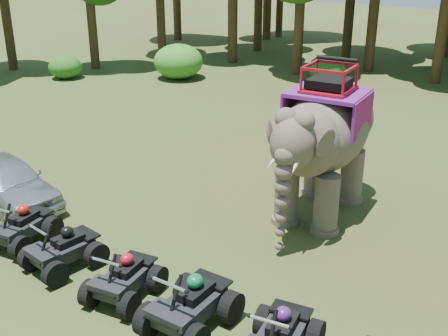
% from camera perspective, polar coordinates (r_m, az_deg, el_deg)
% --- Properties ---
extents(ground, '(110.00, 110.00, 0.00)m').
position_cam_1_polar(ground, '(13.41, -2.90, -9.16)').
color(ground, '#47381E').
rests_on(ground, ground).
extents(elephant, '(2.55, 5.09, 4.15)m').
position_cam_1_polar(elephant, '(14.97, 10.08, 2.74)').
color(elephant, brown).
rests_on(elephant, ground).
extents(parked_car, '(4.26, 2.30, 1.38)m').
position_cam_1_polar(parked_car, '(16.84, -21.20, -1.29)').
color(parked_car, '#B7BABE').
rests_on(parked_car, ground).
extents(atv_0, '(1.42, 1.81, 1.23)m').
position_cam_1_polar(atv_0, '(14.56, -20.00, -5.15)').
color(atv_0, black).
rests_on(atv_0, ground).
extents(atv_1, '(1.43, 1.82, 1.23)m').
position_cam_1_polar(atv_1, '(13.25, -16.07, -7.44)').
color(atv_1, black).
rests_on(atv_1, ground).
extents(atv_2, '(1.39, 1.77, 1.20)m').
position_cam_1_polar(atv_2, '(11.95, -10.16, -10.45)').
color(atv_2, black).
rests_on(atv_2, ground).
extents(atv_3, '(1.35, 1.84, 1.37)m').
position_cam_1_polar(atv_3, '(10.93, -3.46, -13.04)').
color(atv_3, black).
rests_on(atv_3, ground).
extents(atv_4, '(1.49, 1.87, 1.26)m').
position_cam_1_polar(atv_4, '(10.26, 5.68, -16.16)').
color(atv_4, black).
rests_on(atv_4, ground).
extents(tree_26, '(5.14, 5.14, 7.34)m').
position_cam_1_polar(tree_26, '(34.38, -21.41, 15.30)').
color(tree_26, '#195114').
rests_on(tree_26, ground).
extents(tree_27, '(4.91, 4.91, 7.01)m').
position_cam_1_polar(tree_27, '(33.35, -13.41, 15.73)').
color(tree_27, '#195114').
rests_on(tree_27, ground).
extents(tree_30, '(5.42, 5.42, 7.75)m').
position_cam_1_polar(tree_30, '(31.32, 7.75, 16.39)').
color(tree_30, '#195114').
rests_on(tree_30, ground).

